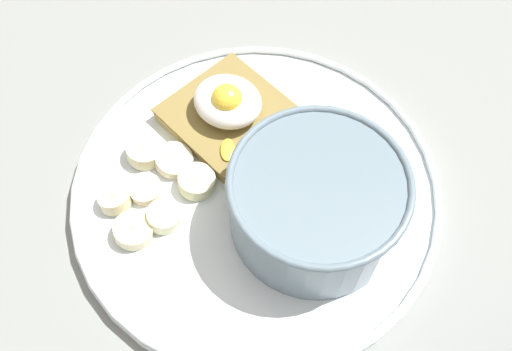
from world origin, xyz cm
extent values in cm
cube|color=gray|center=(0.00, 0.00, 1.00)|extent=(120.00, 120.00, 2.00)
cylinder|color=white|center=(0.00, 0.00, 2.50)|extent=(30.95, 30.95, 1.00)
torus|color=white|center=(0.00, 0.00, 3.30)|extent=(30.75, 30.75, 0.60)
cylinder|color=slate|center=(5.50, -0.17, 6.09)|extent=(13.53, 13.53, 6.18)
torus|color=slate|center=(5.50, -0.17, 9.18)|extent=(13.73, 13.73, 0.60)
cylinder|color=#B26C7B|center=(5.50, -0.17, 5.46)|extent=(12.13, 12.13, 4.52)
ellipsoid|color=#B26C7B|center=(5.50, -0.17, 7.52)|extent=(11.52, 11.52, 1.20)
ellipsoid|color=beige|center=(7.53, -2.60, 7.81)|extent=(1.60, 1.34, 0.58)
ellipsoid|color=#98734E|center=(6.50, 1.60, 7.92)|extent=(1.87, 2.20, 0.80)
ellipsoid|color=tan|center=(5.46, -0.24, 7.93)|extent=(1.40, 2.03, 0.82)
ellipsoid|color=#C9BF8F|center=(5.74, 3.33, 7.88)|extent=(1.98, 1.93, 0.72)
cube|color=olive|center=(-5.77, 4.48, 4.30)|extent=(11.65, 11.65, 0.30)
cube|color=tan|center=(-5.77, 4.48, 3.70)|extent=(11.42, 11.42, 1.40)
ellipsoid|color=white|center=(-5.77, 4.48, 5.79)|extent=(6.06, 5.41, 2.79)
sphere|color=yellow|center=(-5.51, 4.09, 6.62)|extent=(2.77, 2.77, 2.77)
ellipsoid|color=yellow|center=(-3.49, 1.01, 4.60)|extent=(2.24, 2.54, 0.36)
cylinder|color=beige|center=(-5.89, -8.81, 3.63)|extent=(4.44, 4.47, 1.46)
cylinder|color=tan|center=(-5.89, -8.81, 4.16)|extent=(0.79, 0.80, 0.19)
cylinder|color=beige|center=(-4.23, -2.52, 3.71)|extent=(4.24, 4.29, 1.57)
cylinder|color=#B4B387|center=(-4.23, -2.52, 4.35)|extent=(0.76, 0.76, 0.17)
cylinder|color=#F7DFBB|center=(-7.45, -5.36, 3.56)|extent=(3.77, 3.74, 1.24)
cylinder|color=#C0AE92|center=(-7.45, -5.36, 4.07)|extent=(0.67, 0.67, 0.16)
cylinder|color=beige|center=(-8.89, -7.50, 3.67)|extent=(3.80, 3.76, 1.61)
cylinder|color=tan|center=(-8.89, -7.50, 4.21)|extent=(0.67, 0.67, 0.22)
cylinder|color=beige|center=(-9.69, -2.51, 3.72)|extent=(4.17, 4.23, 1.61)
cylinder|color=#BAB389|center=(-9.69, -2.51, 4.36)|extent=(0.75, 0.75, 0.18)
cylinder|color=beige|center=(-7.11, -1.84, 3.62)|extent=(4.39, 4.33, 1.52)
cylinder|color=#B1A98B|center=(-7.11, -1.84, 4.08)|extent=(0.78, 0.78, 0.23)
cylinder|color=#F5F1BC|center=(-4.57, -6.57, 3.67)|extent=(3.82, 3.85, 1.49)
cylinder|color=#BFBC92|center=(-4.57, -6.57, 4.26)|extent=(0.68, 0.68, 0.18)
camera|label=1|loc=(12.51, -19.42, 44.78)|focal=40.00mm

